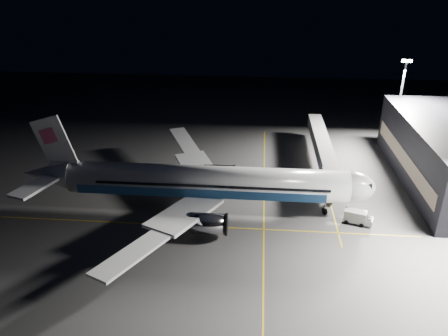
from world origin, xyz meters
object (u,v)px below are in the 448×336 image
object	(u,v)px
floodlight_mast_north	(400,96)
safety_cone_a	(242,197)
safety_cone_c	(221,173)
baggage_tug	(194,173)
safety_cone_b	(187,176)
airliner	(201,182)
jet_bridge	(323,149)
service_truck	(358,217)

from	to	relation	value
floodlight_mast_north	safety_cone_a	world-z (taller)	floodlight_mast_north
safety_cone_a	safety_cone_c	size ratio (longest dim) A/B	0.84
safety_cone_c	baggage_tug	bearing A→B (deg)	-162.48
baggage_tug	safety_cone_a	size ratio (longest dim) A/B	5.50
safety_cone_c	safety_cone_b	bearing A→B (deg)	-163.53
airliner	baggage_tug	distance (m)	13.43
airliner	jet_bridge	size ratio (longest dim) A/B	1.79
airliner	safety_cone_b	distance (m)	13.71
floodlight_mast_north	safety_cone_a	size ratio (longest dim) A/B	38.32
baggage_tug	safety_cone_a	distance (m)	13.14
airliner	safety_cone_b	size ratio (longest dim) A/B	93.03
floodlight_mast_north	safety_cone_c	world-z (taller)	floodlight_mast_north
airliner	safety_cone_a	world-z (taller)	airliner
airliner	baggage_tug	xyz separation A→B (m)	(-3.08, 12.33, -4.35)
airliner	safety_cone_a	xyz separation A→B (m)	(7.08, 4.00, -4.89)
airliner	baggage_tug	world-z (taller)	airliner
floodlight_mast_north	service_truck	distance (m)	39.34
airliner	safety_cone_a	size ratio (longest dim) A/B	113.81
baggage_tug	safety_cone_a	xyz separation A→B (m)	(10.16, -8.33, -0.55)
airliner	safety_cone_a	distance (m)	9.49
safety_cone_b	floodlight_mast_north	bearing A→B (deg)	23.67
floodlight_mast_north	safety_cone_c	xyz separation A→B (m)	(-38.85, -17.99, -12.05)
safety_cone_a	floodlight_mast_north	bearing A→B (deg)	39.46
airliner	safety_cone_c	world-z (taller)	airliner
baggage_tug	safety_cone_a	bearing A→B (deg)	-60.56
airliner	safety_cone_c	xyz separation A→B (m)	(2.23, 14.00, -4.84)
safety_cone_b	safety_cone_c	xyz separation A→B (m)	(6.72, 1.99, -0.01)
jet_bridge	service_truck	bearing A→B (deg)	-80.41
baggage_tug	safety_cone_b	bearing A→B (deg)	171.24
jet_bridge	baggage_tug	size ratio (longest dim) A/B	11.59
floodlight_mast_north	safety_cone_a	xyz separation A→B (m)	(-34.00, -27.99, -12.10)
floodlight_mast_north	safety_cone_c	size ratio (longest dim) A/B	32.01
floodlight_mast_north	safety_cone_a	bearing A→B (deg)	-140.54
service_truck	safety_cone_b	size ratio (longest dim) A/B	7.44
baggage_tug	safety_cone_b	distance (m)	1.53
service_truck	safety_cone_c	world-z (taller)	service_truck
safety_cone_c	service_truck	bearing A→B (deg)	-34.67
floodlight_mast_north	baggage_tug	bearing A→B (deg)	-156.00
safety_cone_a	airliner	bearing A→B (deg)	-150.52
service_truck	safety_cone_a	distance (m)	20.73
safety_cone_b	safety_cone_c	bearing A→B (deg)	16.47
floodlight_mast_north	jet_bridge	bearing A→B (deg)	-142.26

